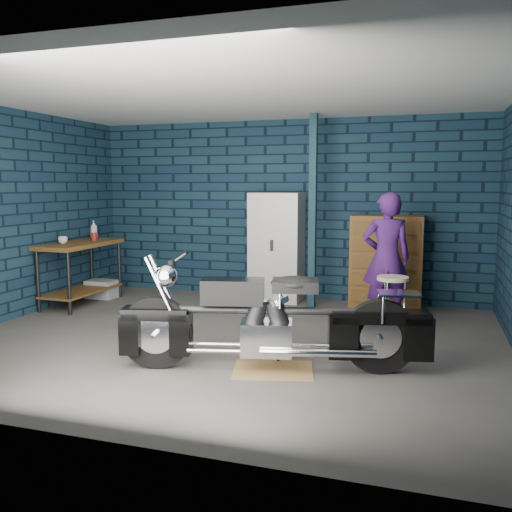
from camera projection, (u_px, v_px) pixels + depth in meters
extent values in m
plane|color=#4F4C4A|center=(227.00, 340.00, 6.06)|extent=(6.00, 6.00, 0.00)
cube|color=#102337|center=(284.00, 210.00, 8.25)|extent=(6.00, 0.02, 2.70)
cube|color=#102337|center=(3.00, 215.00, 6.79)|extent=(0.02, 5.00, 2.70)
cube|color=silver|center=(225.00, 92.00, 5.71)|extent=(6.00, 5.00, 0.02)
cube|color=#112C37|center=(313.00, 212.00, 7.56)|extent=(0.10, 0.10, 2.70)
cube|color=brown|center=(81.00, 273.00, 7.86)|extent=(0.60, 1.40, 0.91)
cube|color=olive|center=(273.00, 370.00, 5.10)|extent=(0.85, 0.72, 0.01)
imported|color=#451B68|center=(386.00, 258.00, 6.77)|extent=(0.67, 0.52, 1.64)
cube|color=gray|center=(102.00, 289.00, 8.34)|extent=(0.44, 0.31, 0.27)
cube|color=beige|center=(277.00, 247.00, 8.08)|extent=(0.75, 0.54, 1.61)
cube|color=brown|center=(386.00, 262.00, 7.62)|extent=(0.98, 0.54, 1.31)
imported|color=beige|center=(63.00, 240.00, 7.61)|extent=(0.15, 0.15, 0.10)
cylinder|color=maroon|center=(94.00, 237.00, 8.03)|extent=(0.11, 0.11, 0.11)
imported|color=gray|center=(94.00, 230.00, 8.30)|extent=(0.13, 0.13, 0.28)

